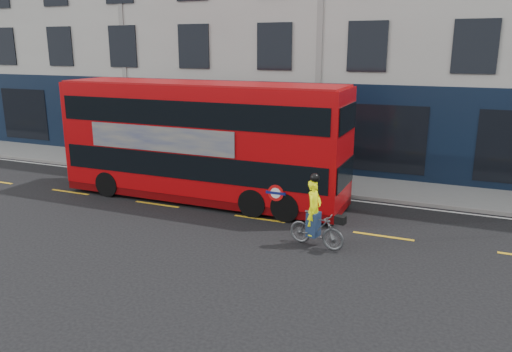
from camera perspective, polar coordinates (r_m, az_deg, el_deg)
The scene contains 8 objects.
ground at distance 15.19m, azimuth -1.75°, elevation -6.66°, with size 120.00×120.00×0.00m, color black.
pavement at distance 20.96m, azimuth 5.66°, elevation -0.53°, with size 60.00×3.00×0.12m, color gray.
kerb at distance 19.59m, azimuth 4.35°, elevation -1.57°, with size 60.00×0.12×0.13m, color gray.
building_terrace at distance 26.55m, azimuth 10.48°, elevation 18.67°, with size 50.00×10.07×15.00m.
road_edge_line at distance 19.33m, azimuth 4.06°, elevation -1.97°, with size 58.00×0.10×0.01m, color silver.
lane_dashes at distance 16.48m, azimuth 0.43°, elevation -4.91°, with size 58.00×0.12×0.01m, color gold, non-canonical shape.
bus at distance 18.14m, azimuth -6.16°, elevation 4.01°, with size 10.66×2.51×4.29m.
cyclist at distance 14.16m, azimuth 6.85°, elevation -5.32°, with size 1.76×0.81×2.13m.
Camera 1 is at (5.92, -12.86, 5.51)m, focal length 35.00 mm.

